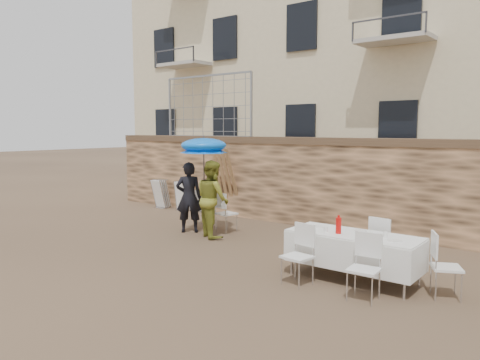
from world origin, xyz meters
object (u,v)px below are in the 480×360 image
Objects in this scene: couple_chair_right at (226,212)px; chair_stack_left at (164,193)px; table_chair_back at (384,244)px; couple_chair_left at (205,209)px; woman_dress at (213,199)px; table_chair_front_left at (297,255)px; table_chair_front_right at (364,268)px; soda_bottle at (338,226)px; table_chair_side at (447,266)px; banquet_table at (354,236)px; umbrella at (204,148)px; man_suit at (189,197)px; chair_stack_right at (184,195)px.

chair_stack_left is at bearing -11.62° from couple_chair_right.
couple_chair_left is at bearing -1.44° from table_chair_back.
woman_dress is 3.68m from table_chair_front_left.
woman_dress is at bearing 4.79° from table_chair_back.
table_chair_front_right is 8.98m from chair_stack_left.
soda_bottle is at bearing 64.94° from table_chair_front_left.
table_chair_back is (4.10, -0.68, 0.00)m from couple_chair_right.
table_chair_back is 1.39m from table_chair_side.
table_chair_side is (1.40, 0.10, -0.25)m from banquet_table.
woman_dress is at bearing 105.09° from couple_chair_right.
table_chair_back is (-0.30, 1.55, 0.00)m from table_chair_front_right.
couple_chair_right is 4.06m from soda_bottle.
couple_chair_left is at bearing 159.51° from table_chair_front_left.
table_chair_side is (5.60, -0.93, -1.53)m from umbrella.
banquet_table is 8.08× the size of soda_bottle.
table_chair_side is (1.60, 0.25, -0.43)m from soda_bottle.
woman_dress reaches higher than table_chair_back.
umbrella is 2.21× the size of table_chair_side.
banquet_table is (3.85, -0.93, -0.14)m from woman_dress.
umbrella is 2.21× the size of table_chair_back.
table_chair_front_left is 1.00× the size of table_chair_front_right.
couple_chair_left is at bearing 131.63° from umbrella.
banquet_table is 2.19× the size of table_chair_side.
man_suit is 0.96m from couple_chair_right.
couple_chair_right is at bearing 159.23° from banquet_table.
umbrella is 5.25m from table_chair_front_right.
banquet_table is at bearing 67.76° from table_chair_side.
soda_bottle is 8.11m from chair_stack_left.
couple_chair_right is 1.00× the size of table_chair_side.
couple_chair_left is at bearing 151.66° from table_chair_front_right.
umbrella is at bearing 163.58° from soda_bottle.
couple_chair_left is 4.85m from table_chair_back.
woman_dress is at bearing 166.44° from banquet_table.
couple_chair_left is (-0.75, 0.55, -0.40)m from woman_dress.
soda_bottle is 0.28× the size of chair_stack_left.
couple_chair_right and table_chair_back have the same top height.
couple_chair_left is 0.70m from couple_chair_right.
woman_dress reaches higher than table_chair_side.
woman_dress is 1.82× the size of table_chair_front_right.
man_suit reaches higher than couple_chair_left.
woman_dress is 1.90× the size of chair_stack_right.
couple_chair_right is at bearing 179.81° from man_suit.
couple_chair_left and couple_chair_right have the same top height.
chair_stack_left is at bearing -17.74° from couple_chair_left.
chair_stack_left is at bearing 46.14° from table_chair_side.
man_suit is 5.38m from table_chair_front_right.
chair_stack_left is (-3.08, 1.49, -0.02)m from couple_chair_left.
woman_dress is 4.07m from table_chair_back.
woman_dress is 0.83× the size of banquet_table.
man_suit is 6.45× the size of soda_bottle.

